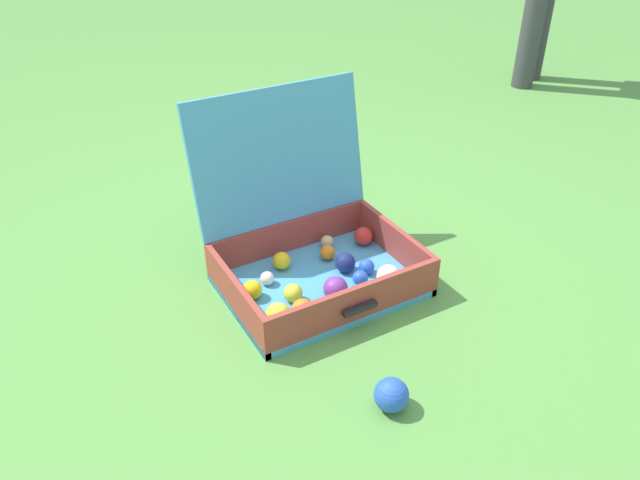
% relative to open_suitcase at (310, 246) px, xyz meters
% --- Properties ---
extents(ground_plane, '(16.00, 16.00, 0.00)m').
position_rel_open_suitcase_xyz_m(ground_plane, '(-0.06, -0.12, -0.12)').
color(ground_plane, '#569342').
extents(open_suitcase, '(0.59, 0.56, 0.57)m').
position_rel_open_suitcase_xyz_m(open_suitcase, '(0.00, 0.00, 0.00)').
color(open_suitcase, '#4799C6').
rests_on(open_suitcase, ground).
extents(stray_ball_on_grass, '(0.09, 0.09, 0.09)m').
position_rel_open_suitcase_xyz_m(stray_ball_on_grass, '(-0.09, -0.58, -0.08)').
color(stray_ball_on_grass, blue).
rests_on(stray_ball_on_grass, ground).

